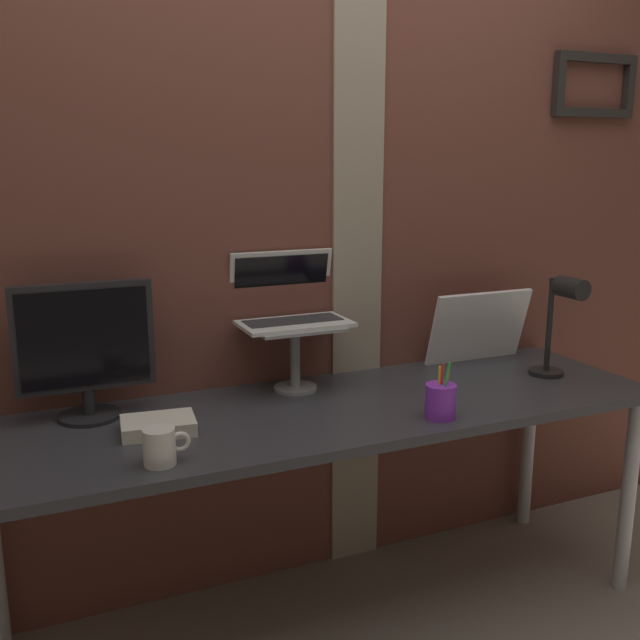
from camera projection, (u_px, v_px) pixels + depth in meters
The scene contains 11 objects.
ground_plane at pixel (333, 614), 2.36m from camera, with size 6.00×6.00×0.00m, color gray.
brick_wall_back at pixel (290, 212), 2.40m from camera, with size 3.68×0.16×2.58m.
desk at pixel (333, 427), 2.20m from camera, with size 2.10×0.63×0.73m.
monitor at pixel (85, 344), 2.04m from camera, with size 0.39×0.18×0.40m.
laptop_stand at pixel (295, 347), 2.31m from camera, with size 0.28×0.22×0.22m.
laptop at pixel (287, 302), 2.34m from camera, with size 0.35×0.25×0.23m.
whiteboard_panel at pixel (479, 327), 2.64m from camera, with size 0.40×0.02×0.28m, color white.
desk_lamp at pixel (561, 316), 2.41m from camera, with size 0.12×0.20×0.36m.
pen_cup at pixel (441, 401), 2.08m from camera, with size 0.09×0.09×0.17m.
coffee_mug at pixel (160, 446), 1.76m from camera, with size 0.12×0.08×0.09m.
paper_clutter_stack at pixel (158, 426), 1.97m from camera, with size 0.20×0.14×0.04m, color silver.
Camera 1 is at (-0.88, -1.89, 1.47)m, focal length 40.13 mm.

